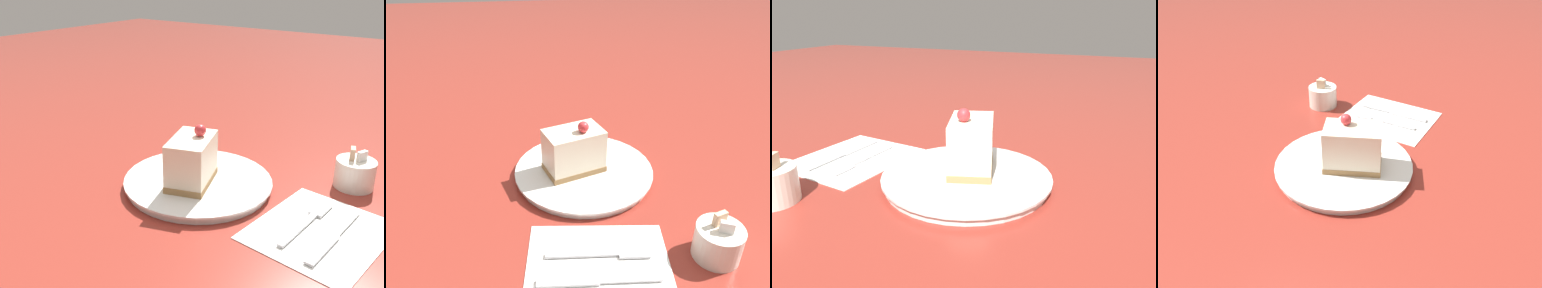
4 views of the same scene
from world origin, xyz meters
TOP-DOWN VIEW (x-y plane):
  - ground_plane at (0.00, 0.00)m, footprint 4.00×4.00m
  - plate at (-0.00, -0.03)m, footprint 0.27×0.27m
  - cake_slice at (-0.00, -0.05)m, footprint 0.10×0.12m
  - napkin at (0.23, -0.05)m, footprint 0.20×0.23m
  - fork at (0.21, -0.03)m, footprint 0.03×0.16m
  - knife at (0.26, -0.07)m, footprint 0.03×0.17m
  - sugar_bowl at (0.23, 0.13)m, footprint 0.07×0.07m

SIDE VIEW (x-z plane):
  - ground_plane at x=0.00m, z-range 0.00..0.00m
  - napkin at x=0.23m, z-range 0.00..0.00m
  - fork at x=0.21m, z-range 0.00..0.01m
  - knife at x=0.26m, z-range 0.00..0.01m
  - plate at x=0.00m, z-range 0.00..0.02m
  - sugar_bowl at x=0.23m, z-range -0.01..0.06m
  - cake_slice at x=0.00m, z-range 0.01..0.11m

